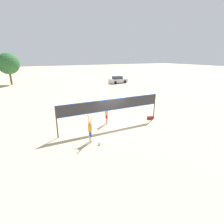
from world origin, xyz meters
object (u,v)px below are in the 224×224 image
(player_spiker, at_px, (90,128))
(volleyball, at_px, (100,143))
(volleyball_net, at_px, (112,106))
(parked_car_near, at_px, (118,80))
(player_blocker, at_px, (107,111))
(tree_left_cluster, at_px, (8,64))
(gear_bag, at_px, (150,118))

(player_spiker, height_order, volleyball, player_spiker)
(volleyball_net, distance_m, parked_car_near, 25.09)
(player_spiker, bearing_deg, player_blocker, -43.88)
(tree_left_cluster, bearing_deg, volleyball_net, -74.44)
(volleyball, distance_m, tree_left_cluster, 33.23)
(volleyball_net, bearing_deg, tree_left_cluster, 105.56)
(player_blocker, bearing_deg, volleyball, -32.60)
(gear_bag, bearing_deg, parked_car_near, 68.77)
(player_spiker, xyz_separation_m, parked_car_near, (15.11, 23.40, -0.33))
(parked_car_near, distance_m, tree_left_cluster, 22.78)
(parked_car_near, bearing_deg, volleyball, -126.63)
(player_blocker, height_order, tree_left_cluster, tree_left_cluster)
(volleyball_net, bearing_deg, volleyball, -132.40)
(gear_bag, bearing_deg, volleyball_net, -178.79)
(volleyball_net, distance_m, gear_bag, 4.48)
(player_spiker, xyz_separation_m, volleyball, (0.41, -0.66, -0.91))
(gear_bag, height_order, parked_car_near, parked_car_near)
(volleyball, bearing_deg, tree_left_cluster, 100.83)
(volleyball_net, bearing_deg, player_spiker, -146.44)
(volleyball, relative_size, gear_bag, 0.43)
(volleyball, xyz_separation_m, parked_car_near, (14.71, 24.07, 0.58))
(volleyball, xyz_separation_m, tree_left_cluster, (-6.19, 32.38, 4.16))
(volleyball_net, distance_m, player_spiker, 3.19)
(volleyball_net, relative_size, volleyball, 41.52)
(player_spiker, bearing_deg, volleyball, -148.54)
(volleyball_net, height_order, volleyball, volleyball_net)
(gear_bag, height_order, tree_left_cluster, tree_left_cluster)
(volleyball_net, height_order, player_blocker, volleyball_net)
(volleyball, xyz_separation_m, gear_bag, (6.31, 2.46, 0.03))
(volleyball_net, distance_m, tree_left_cluster, 31.25)
(parked_car_near, xyz_separation_m, tree_left_cluster, (-20.90, 8.32, 3.58))
(volleyball, bearing_deg, player_blocker, 57.40)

